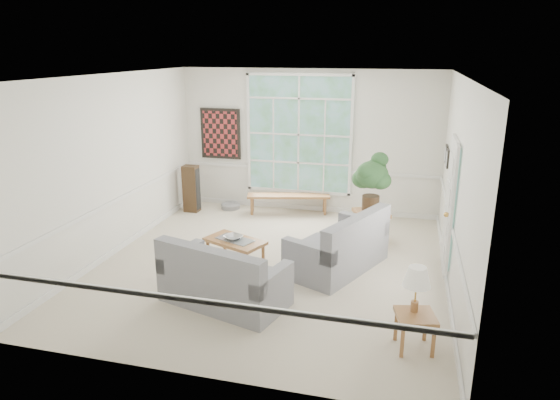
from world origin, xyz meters
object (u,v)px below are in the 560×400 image
object	(u,v)px
loveseat_front	(225,272)
end_table	(370,226)
loveseat_right	(338,240)
coffee_table	(235,250)
side_table	(414,331)

from	to	relation	value
loveseat_front	end_table	size ratio (longest dim) A/B	2.98
end_table	loveseat_right	bearing A→B (deg)	-107.34
coffee_table	side_table	size ratio (longest dim) A/B	2.20
loveseat_right	coffee_table	world-z (taller)	loveseat_right
loveseat_front	side_table	size ratio (longest dim) A/B	3.79
end_table	coffee_table	bearing A→B (deg)	-145.12
end_table	side_table	xyz separation A→B (m)	(0.77, -3.35, -0.06)
loveseat_front	coffee_table	bearing A→B (deg)	119.60
loveseat_right	side_table	bearing A→B (deg)	-34.94
coffee_table	loveseat_front	bearing A→B (deg)	-53.72
coffee_table	side_table	bearing A→B (deg)	-10.88
loveseat_right	end_table	world-z (taller)	loveseat_right
coffee_table	side_table	distance (m)	3.44
coffee_table	end_table	distance (m)	2.56
loveseat_right	loveseat_front	bearing A→B (deg)	-107.00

